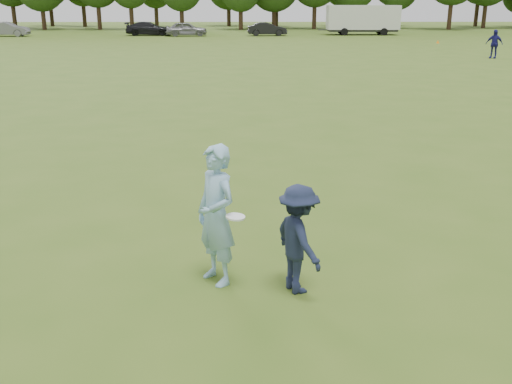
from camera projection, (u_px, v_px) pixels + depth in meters
ground at (291, 264)px, 9.38m from camera, size 200.00×200.00×0.00m
thrower at (216, 215)px, 8.51m from camera, size 0.84×0.90×2.06m
defender at (299, 239)px, 8.31m from camera, size 0.95×1.16×1.57m
player_far_b at (494, 44)px, 41.05m from camera, size 1.19×1.05×1.93m
car_b at (7, 29)px, 64.62m from camera, size 4.65×1.74×1.52m
car_d at (149, 29)px, 66.20m from camera, size 5.14×2.27×1.47m
car_e at (186, 29)px, 65.07m from camera, size 4.65×2.25×1.53m
car_f at (267, 29)px, 65.75m from camera, size 4.41×1.84×1.42m
field_cone at (438, 42)px, 54.89m from camera, size 0.28×0.28×0.30m
disc_in_play at (235, 217)px, 8.24m from camera, size 0.27×0.27×0.05m
cargo_trailer at (363, 19)px, 67.02m from camera, size 9.00×2.75×3.20m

